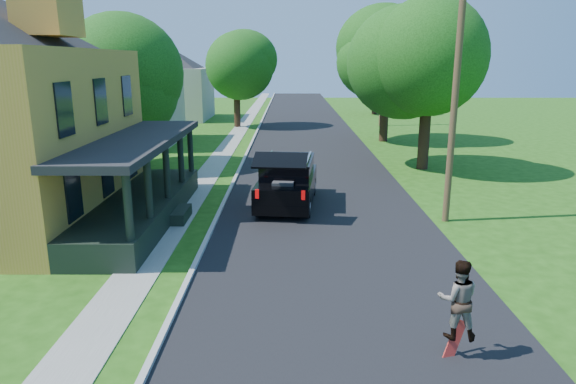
{
  "coord_description": "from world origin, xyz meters",
  "views": [
    {
      "loc": [
        -1.29,
        -12.27,
        5.83
      ],
      "look_at": [
        -1.36,
        3.0,
        1.88
      ],
      "focal_mm": 32.0,
      "sensor_mm": 36.0,
      "label": 1
    }
  ],
  "objects_px": {
    "black_suv": "(287,182)",
    "skateboarder": "(458,299)",
    "tree_right_near": "(428,59)",
    "utility_pole_near": "(456,87)"
  },
  "relations": [
    {
      "from": "skateboarder",
      "to": "utility_pole_near",
      "type": "xyz_separation_m",
      "value": [
        2.47,
        9.0,
        3.64
      ]
    },
    {
      "from": "skateboarder",
      "to": "tree_right_near",
      "type": "xyz_separation_m",
      "value": [
        3.92,
        18.5,
        4.59
      ]
    },
    {
      "from": "black_suv",
      "to": "utility_pole_near",
      "type": "relative_size",
      "value": 0.6
    },
    {
      "from": "tree_right_near",
      "to": "utility_pole_near",
      "type": "height_order",
      "value": "utility_pole_near"
    },
    {
      "from": "black_suv",
      "to": "skateboarder",
      "type": "height_order",
      "value": "black_suv"
    },
    {
      "from": "black_suv",
      "to": "utility_pole_near",
      "type": "distance_m",
      "value": 7.41
    },
    {
      "from": "skateboarder",
      "to": "tree_right_near",
      "type": "bearing_deg",
      "value": -95.31
    },
    {
      "from": "tree_right_near",
      "to": "skateboarder",
      "type": "bearing_deg",
      "value": -101.96
    },
    {
      "from": "black_suv",
      "to": "skateboarder",
      "type": "distance_m",
      "value": 11.69
    },
    {
      "from": "skateboarder",
      "to": "tree_right_near",
      "type": "relative_size",
      "value": 0.18
    }
  ]
}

